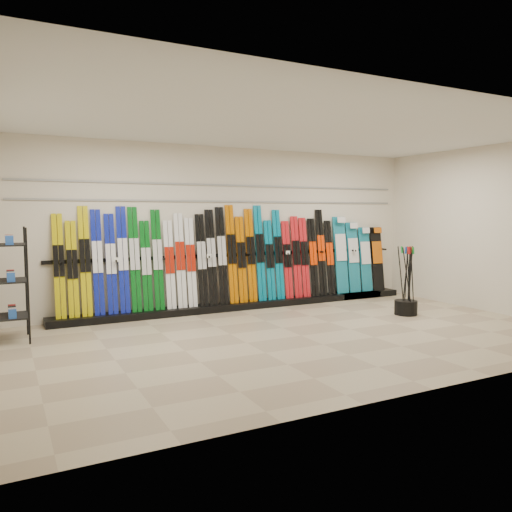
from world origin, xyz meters
name	(u,v)px	position (x,y,z in m)	size (l,w,h in m)	color
floor	(301,336)	(0.00, 0.00, 0.00)	(8.00, 8.00, 0.00)	gray
back_wall	(231,228)	(0.00, 2.50, 1.50)	(8.00, 8.00, 0.00)	beige
right_wall	(491,229)	(4.00, 0.00, 1.50)	(5.00, 5.00, 0.00)	beige
ceiling	(303,126)	(0.00, 0.00, 3.00)	(8.00, 8.00, 0.00)	silver
ski_rack_base	(247,305)	(0.22, 2.28, 0.06)	(8.00, 0.40, 0.12)	black
skis	(210,259)	(-0.47, 2.35, 0.95)	(5.38, 0.28, 1.82)	#C6B607
snowboards	(358,257)	(2.91, 2.35, 0.84)	(1.25, 0.24, 1.59)	#14728C
accessory_rack	(11,285)	(-3.75, 1.59, 0.80)	(0.40, 0.60, 1.59)	black
pole_bin	(406,308)	(2.46, 0.45, 0.12)	(0.40, 0.40, 0.25)	black
ski_poles	(408,280)	(2.48, 0.44, 0.61)	(0.35, 0.35, 1.18)	black
slatwall_rail_0	(231,201)	(0.00, 2.48, 2.00)	(7.60, 0.02, 0.03)	gray
slatwall_rail_1	(231,185)	(0.00, 2.48, 2.30)	(7.60, 0.02, 0.03)	gray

